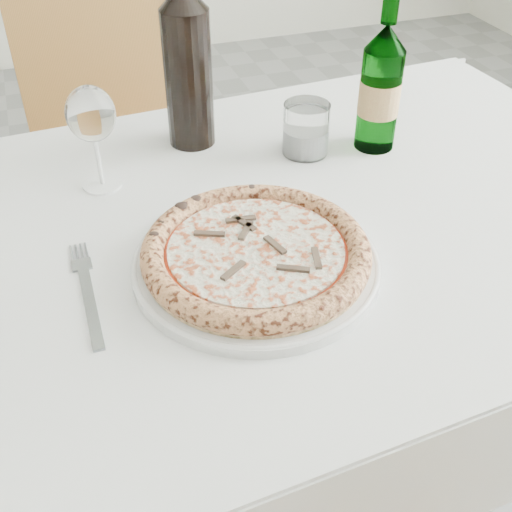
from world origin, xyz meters
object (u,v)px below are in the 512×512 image
object	(u,v)px
dining_table	(234,278)
wine_bottle	(187,65)
beer_bottle	(380,88)
pizza	(256,252)
plate	(256,263)
wine_glass	(91,117)
tumbler	(306,132)
chair_far	(125,131)

from	to	relation	value
dining_table	wine_bottle	world-z (taller)	wine_bottle
dining_table	beer_bottle	xyz separation A→B (m)	(0.29, 0.14, 0.20)
pizza	wine_bottle	distance (m)	0.37
plate	wine_glass	world-z (taller)	wine_glass
plate	beer_bottle	bearing A→B (deg)	39.72
pizza	beer_bottle	distance (m)	0.39
dining_table	tumbler	size ratio (longest dim) A/B	16.62
tumbler	wine_bottle	bearing A→B (deg)	149.49
dining_table	plate	distance (m)	0.14
plate	chair_far	bearing A→B (deg)	92.60
dining_table	wine_glass	bearing A→B (deg)	132.99
tumbler	wine_bottle	size ratio (longest dim) A/B	0.27
pizza	tumbler	size ratio (longest dim) A/B	3.44
chair_far	plate	bearing A→B (deg)	-87.40
pizza	tumbler	distance (m)	0.31
chair_far	wine_glass	distance (m)	0.71
chair_far	wine_bottle	bearing A→B (deg)	-84.46
wine_glass	tumbler	bearing A→B (deg)	-0.97
chair_far	tumbler	xyz separation A→B (m)	(0.22, -0.62, 0.26)
wine_glass	wine_bottle	xyz separation A→B (m)	(0.16, 0.09, 0.02)
pizza	wine_glass	xyz separation A→B (m)	(-0.15, 0.27, 0.09)
dining_table	beer_bottle	world-z (taller)	beer_bottle
tumbler	wine_bottle	xyz separation A→B (m)	(-0.16, 0.10, 0.10)
dining_table	wine_glass	xyz separation A→B (m)	(-0.15, 0.17, 0.21)
dining_table	wine_glass	size ratio (longest dim) A/B	8.79
chair_far	beer_bottle	bearing A→B (deg)	-62.43
dining_table	plate	world-z (taller)	plate
dining_table	chair_far	xyz separation A→B (m)	(-0.04, 0.78, -0.13)
chair_far	wine_glass	bearing A→B (deg)	-100.58
beer_bottle	wine_bottle	size ratio (longest dim) A/B	0.81
wine_glass	beer_bottle	distance (m)	0.45
dining_table	chair_far	bearing A→B (deg)	92.93
plate	wine_bottle	world-z (taller)	wine_bottle
plate	beer_bottle	world-z (taller)	beer_bottle
dining_table	tumbler	bearing A→B (deg)	42.33
beer_bottle	plate	bearing A→B (deg)	-140.28
plate	beer_bottle	size ratio (longest dim) A/B	1.24
dining_table	plate	xyz separation A→B (m)	(0.00, -0.10, 0.10)
wine_glass	tumbler	xyz separation A→B (m)	(0.33, -0.01, -0.08)
pizza	wine_bottle	bearing A→B (deg)	88.29
plate	tumbler	size ratio (longest dim) A/B	3.75
beer_bottle	dining_table	bearing A→B (deg)	-153.97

